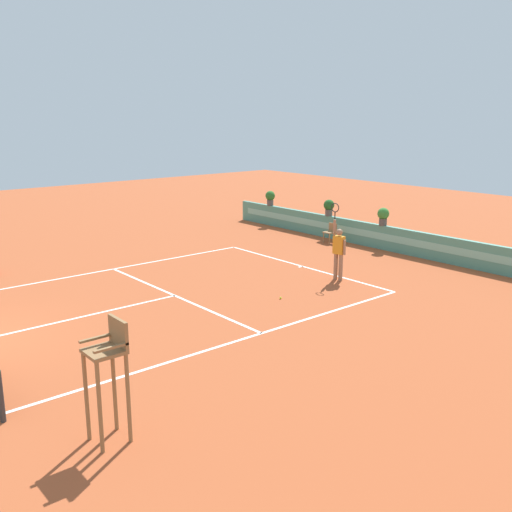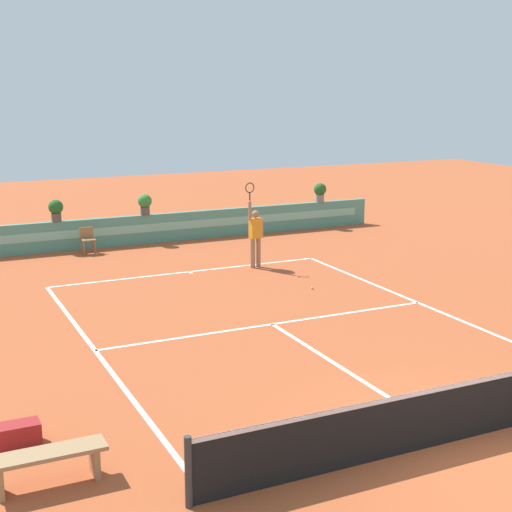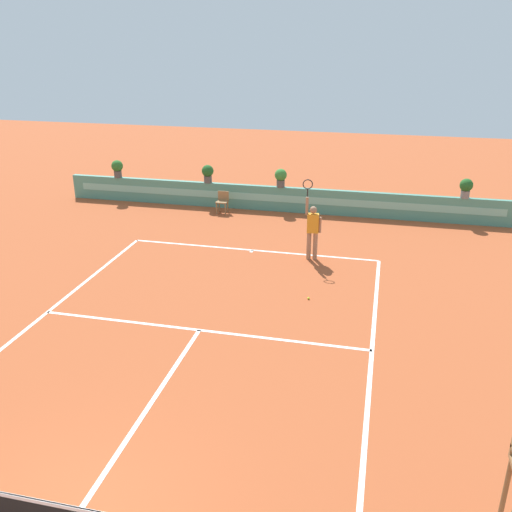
{
  "view_description": "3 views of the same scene",
  "coord_description": "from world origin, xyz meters",
  "px_view_note": "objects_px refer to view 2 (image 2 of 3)",
  "views": [
    {
      "loc": [
        14.56,
        -2.55,
        5.39
      ],
      "look_at": [
        0.81,
        8.99,
        1.0
      ],
      "focal_mm": 40.47,
      "sensor_mm": 36.0,
      "label": 1
    },
    {
      "loc": [
        -7.39,
        -8.34,
        5.37
      ],
      "look_at": [
        0.81,
        8.99,
        1.0
      ],
      "focal_mm": 52.71,
      "sensor_mm": 36.0,
      "label": 2
    },
    {
      "loc": [
        4.04,
        -4.86,
        6.7
      ],
      "look_at": [
        0.81,
        8.99,
        1.0
      ],
      "focal_mm": 39.25,
      "sensor_mm": 36.0,
      "label": 3
    }
  ],
  "objects_px": {
    "gear_bag": "(17,435)",
    "potted_plant_far_right": "(320,191)",
    "bench_courtside": "(48,460)",
    "tennis_player": "(255,233)",
    "ball_kid_chair": "(87,239)",
    "potted_plant_left": "(56,209)",
    "tennis_ball_near_baseline": "(312,288)",
    "potted_plant_centre": "(145,203)"
  },
  "relations": [
    {
      "from": "gear_bag",
      "to": "potted_plant_far_right",
      "type": "relative_size",
      "value": 0.97
    },
    {
      "from": "tennis_ball_near_baseline",
      "to": "potted_plant_centre",
      "type": "xyz_separation_m",
      "value": [
        -2.26,
        7.72,
        1.38
      ]
    },
    {
      "from": "gear_bag",
      "to": "potted_plant_left",
      "type": "distance_m",
      "value": 14.1
    },
    {
      "from": "potted_plant_centre",
      "to": "bench_courtside",
      "type": "bearing_deg",
      "value": -111.85
    },
    {
      "from": "potted_plant_centre",
      "to": "tennis_player",
      "type": "bearing_deg",
      "value": -68.15
    },
    {
      "from": "ball_kid_chair",
      "to": "tennis_player",
      "type": "bearing_deg",
      "value": -44.72
    },
    {
      "from": "tennis_player",
      "to": "potted_plant_far_right",
      "type": "distance_m",
      "value": 6.96
    },
    {
      "from": "tennis_player",
      "to": "tennis_ball_near_baseline",
      "type": "relative_size",
      "value": 38.01
    },
    {
      "from": "gear_bag",
      "to": "tennis_player",
      "type": "height_order",
      "value": "tennis_player"
    },
    {
      "from": "ball_kid_chair",
      "to": "potted_plant_left",
      "type": "xyz_separation_m",
      "value": [
        -0.82,
        0.73,
        0.93
      ]
    },
    {
      "from": "bench_courtside",
      "to": "potted_plant_left",
      "type": "xyz_separation_m",
      "value": [
        3.02,
        15.05,
        1.04
      ]
    },
    {
      "from": "gear_bag",
      "to": "potted_plant_centre",
      "type": "xyz_separation_m",
      "value": [
        6.26,
        13.66,
        1.23
      ]
    },
    {
      "from": "tennis_ball_near_baseline",
      "to": "tennis_player",
      "type": "bearing_deg",
      "value": 96.43
    },
    {
      "from": "potted_plant_far_right",
      "to": "gear_bag",
      "type": "bearing_deg",
      "value": -134.01
    },
    {
      "from": "ball_kid_chair",
      "to": "potted_plant_left",
      "type": "relative_size",
      "value": 1.17
    },
    {
      "from": "bench_courtside",
      "to": "potted_plant_far_right",
      "type": "bearing_deg",
      "value": 49.24
    },
    {
      "from": "gear_bag",
      "to": "potted_plant_far_right",
      "type": "xyz_separation_m",
      "value": [
        13.2,
        13.66,
        1.23
      ]
    },
    {
      "from": "bench_courtside",
      "to": "tennis_ball_near_baseline",
      "type": "relative_size",
      "value": 23.53
    },
    {
      "from": "bench_courtside",
      "to": "potted_plant_left",
      "type": "bearing_deg",
      "value": 78.65
    },
    {
      "from": "tennis_ball_near_baseline",
      "to": "potted_plant_left",
      "type": "bearing_deg",
      "value": 124.34
    },
    {
      "from": "tennis_player",
      "to": "potted_plant_far_right",
      "type": "bearing_deg",
      "value": 43.89
    },
    {
      "from": "bench_courtside",
      "to": "gear_bag",
      "type": "xyz_separation_m",
      "value": [
        -0.22,
        1.39,
        -0.2
      ]
    },
    {
      "from": "bench_courtside",
      "to": "gear_bag",
      "type": "height_order",
      "value": "bench_courtside"
    },
    {
      "from": "tennis_player",
      "to": "tennis_ball_near_baseline",
      "type": "xyz_separation_m",
      "value": [
        0.33,
        -2.9,
        -1.02
      ]
    },
    {
      "from": "bench_courtside",
      "to": "tennis_player",
      "type": "distance_m",
      "value": 12.99
    },
    {
      "from": "gear_bag",
      "to": "tennis_ball_near_baseline",
      "type": "xyz_separation_m",
      "value": [
        8.52,
        5.95,
        -0.15
      ]
    },
    {
      "from": "ball_kid_chair",
      "to": "tennis_ball_near_baseline",
      "type": "xyz_separation_m",
      "value": [
        4.45,
        -6.99,
        -0.44
      ]
    },
    {
      "from": "ball_kid_chair",
      "to": "bench_courtside",
      "type": "xyz_separation_m",
      "value": [
        -3.84,
        -14.32,
        -0.1
      ]
    },
    {
      "from": "tennis_ball_near_baseline",
      "to": "potted_plant_far_right",
      "type": "distance_m",
      "value": 9.13
    },
    {
      "from": "ball_kid_chair",
      "to": "gear_bag",
      "type": "bearing_deg",
      "value": -107.45
    },
    {
      "from": "gear_bag",
      "to": "tennis_player",
      "type": "xyz_separation_m",
      "value": [
        8.19,
        8.85,
        0.87
      ]
    },
    {
      "from": "potted_plant_far_right",
      "to": "tennis_ball_near_baseline",
      "type": "bearing_deg",
      "value": -121.24
    },
    {
      "from": "ball_kid_chair",
      "to": "gear_bag",
      "type": "height_order",
      "value": "ball_kid_chair"
    },
    {
      "from": "bench_courtside",
      "to": "tennis_ball_near_baseline",
      "type": "xyz_separation_m",
      "value": [
        8.29,
        7.33,
        -0.34
      ]
    },
    {
      "from": "bench_courtside",
      "to": "tennis_player",
      "type": "xyz_separation_m",
      "value": [
        7.97,
        10.23,
        0.67
      ]
    },
    {
      "from": "tennis_player",
      "to": "tennis_ball_near_baseline",
      "type": "bearing_deg",
      "value": -83.57
    },
    {
      "from": "tennis_player",
      "to": "bench_courtside",
      "type": "bearing_deg",
      "value": -127.9
    },
    {
      "from": "tennis_player",
      "to": "ball_kid_chair",
      "type": "bearing_deg",
      "value": 135.28
    },
    {
      "from": "gear_bag",
      "to": "bench_courtside",
      "type": "bearing_deg",
      "value": -80.84
    },
    {
      "from": "gear_bag",
      "to": "potted_plant_far_right",
      "type": "distance_m",
      "value": 19.04
    },
    {
      "from": "tennis_ball_near_baseline",
      "to": "potted_plant_far_right",
      "type": "xyz_separation_m",
      "value": [
        4.68,
        7.72,
        1.38
      ]
    },
    {
      "from": "ball_kid_chair",
      "to": "tennis_player",
      "type": "height_order",
      "value": "tennis_player"
    }
  ]
}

